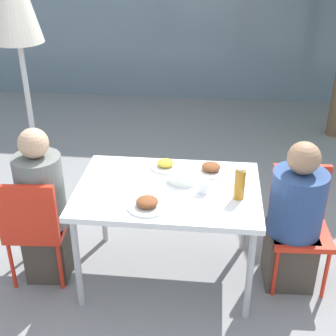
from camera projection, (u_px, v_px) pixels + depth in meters
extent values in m
plane|color=gray|center=(168.00, 274.00, 3.48)|extent=(24.00, 24.00, 0.00)
cube|color=white|center=(168.00, 190.00, 3.14)|extent=(1.23, 0.85, 0.04)
cylinder|color=#B7B7B7|center=(77.00, 263.00, 3.05)|extent=(0.04, 0.04, 0.71)
cylinder|color=#B7B7B7|center=(249.00, 276.00, 2.94)|extent=(0.04, 0.04, 0.71)
cylinder|color=#B7B7B7|center=(103.00, 203.00, 3.69)|extent=(0.04, 0.04, 0.71)
cylinder|color=#B7B7B7|center=(245.00, 212.00, 3.59)|extent=(0.04, 0.04, 0.71)
cube|color=red|center=(39.00, 226.00, 3.31)|extent=(0.43, 0.43, 0.04)
cube|color=red|center=(26.00, 214.00, 3.04)|extent=(0.40, 0.07, 0.42)
cylinder|color=red|center=(26.00, 236.00, 3.57)|extent=(0.03, 0.03, 0.39)
cylinder|color=red|center=(71.00, 237.00, 3.56)|extent=(0.03, 0.03, 0.39)
cylinder|color=red|center=(12.00, 265.00, 3.27)|extent=(0.03, 0.03, 0.39)
cylinder|color=red|center=(60.00, 266.00, 3.26)|extent=(0.03, 0.03, 0.39)
cube|color=#473D33|center=(49.00, 249.00, 3.40)|extent=(0.31, 0.31, 0.43)
cylinder|color=slate|center=(41.00, 192.00, 3.18)|extent=(0.33, 0.33, 0.53)
sphere|color=tan|center=(33.00, 143.00, 3.01)|extent=(0.20, 0.20, 0.20)
cube|color=red|center=(300.00, 233.00, 3.24)|extent=(0.42, 0.42, 0.04)
cube|color=red|center=(299.00, 191.00, 3.29)|extent=(0.40, 0.05, 0.42)
cylinder|color=red|center=(326.00, 275.00, 3.18)|extent=(0.03, 0.03, 0.39)
cylinder|color=red|center=(275.00, 273.00, 3.20)|extent=(0.03, 0.03, 0.39)
cylinder|color=red|center=(315.00, 244.00, 3.48)|extent=(0.03, 0.03, 0.39)
cylinder|color=red|center=(269.00, 242.00, 3.50)|extent=(0.03, 0.03, 0.39)
cube|color=#473D33|center=(289.00, 255.00, 3.34)|extent=(0.34, 0.34, 0.43)
cylinder|color=navy|center=(297.00, 203.00, 3.13)|extent=(0.37, 0.37, 0.46)
sphere|color=#9E7556|center=(304.00, 158.00, 2.97)|extent=(0.21, 0.21, 0.21)
cylinder|color=#333333|center=(43.00, 199.00, 4.36)|extent=(0.36, 0.36, 0.05)
cylinder|color=#BCBCBC|center=(26.00, 83.00, 3.83)|extent=(0.04, 0.04, 2.29)
cylinder|color=white|center=(211.00, 171.00, 3.33)|extent=(0.24, 0.24, 0.01)
ellipsoid|color=brown|center=(211.00, 167.00, 3.31)|extent=(0.13, 0.13, 0.05)
cylinder|color=white|center=(147.00, 206.00, 2.91)|extent=(0.25, 0.25, 0.01)
ellipsoid|color=brown|center=(147.00, 202.00, 2.90)|extent=(0.14, 0.14, 0.06)
cylinder|color=white|center=(165.00, 167.00, 3.38)|extent=(0.22, 0.22, 0.01)
ellipsoid|color=gold|center=(165.00, 163.00, 3.37)|extent=(0.12, 0.12, 0.05)
cylinder|color=#B7751E|center=(240.00, 184.00, 2.97)|extent=(0.07, 0.07, 0.20)
cylinder|color=white|center=(241.00, 169.00, 2.92)|extent=(0.05, 0.05, 0.02)
cylinder|color=white|center=(204.00, 187.00, 3.06)|extent=(0.07, 0.07, 0.08)
cylinder|color=white|center=(183.00, 177.00, 3.20)|extent=(0.20, 0.20, 0.06)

